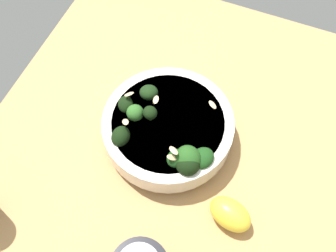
# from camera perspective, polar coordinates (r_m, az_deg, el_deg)

# --- Properties ---
(ground_plane) EXTENTS (0.68, 0.68, 0.05)m
(ground_plane) POSITION_cam_1_polar(r_m,az_deg,el_deg) (0.74, 2.18, -2.24)
(ground_plane) COLOR tan
(bowl_of_broccoli) EXTENTS (0.22, 0.22, 0.09)m
(bowl_of_broccoli) POSITION_cam_1_polar(r_m,az_deg,el_deg) (0.68, -0.00, -0.40)
(bowl_of_broccoli) COLOR silver
(bowl_of_broccoli) RESTS_ON ground_plane
(lemon_wedge) EXTENTS (0.08, 0.06, 0.05)m
(lemon_wedge) POSITION_cam_1_polar(r_m,az_deg,el_deg) (0.64, 8.76, -12.19)
(lemon_wedge) COLOR yellow
(lemon_wedge) RESTS_ON ground_plane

